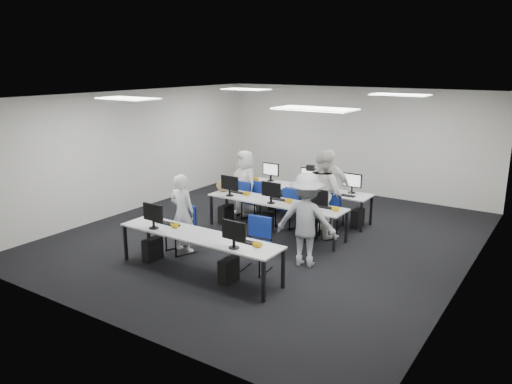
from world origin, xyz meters
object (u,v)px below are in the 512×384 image
Objects in this scene: chair_7 at (332,217)px; student_1 at (324,193)px; student_3 at (327,190)px; desk_mid at (275,203)px; desk_front at (199,237)px; chair_3 at (288,215)px; chair_4 at (330,222)px; photographer at (306,220)px; chair_2 at (254,208)px; chair_0 at (182,237)px; chair_6 at (293,212)px; chair_5 at (248,205)px; student_0 at (183,213)px; chair_1 at (255,255)px; student_2 at (245,183)px.

student_1 is at bearing -104.40° from chair_7.
chair_7 is 0.65m from student_3.
desk_front is at bearing -90.00° from desk_mid.
student_1 is (0.91, 3.10, 0.26)m from desk_front.
student_1 reaches higher than chair_3.
chair_4 is 0.70m from student_1.
desk_mid is 1.83× the size of photographer.
desk_front is 3.33m from chair_2.
student_1 is at bearing 73.51° from chair_0.
chair_6 is 0.48× the size of student_3.
chair_5 is at bearing 166.62° from student_3.
chair_2 is (0.04, 2.54, -0.02)m from chair_0.
chair_7 is (0.94, 0.92, -0.40)m from desk_mid.
chair_7 reaches higher than desk_mid.
chair_5 reaches higher than desk_front.
chair_5 is at bearing 17.65° from student_1.
student_0 is at bearing 76.03° from student_1.
chair_2 is 1.00× the size of chair_7.
chair_6 is at bearing 4.52° from chair_5.
student_1 is (0.15, 2.46, 0.63)m from chair_1.
photographer is (0.46, -2.13, 0.59)m from chair_7.
student_2 is (-1.37, 0.03, 0.52)m from chair_6.
chair_4 is 0.27m from chair_7.
photographer is at bearing -166.21° from student_0.
student_3 is at bearing 77.06° from desk_front.
chair_4 is 0.94× the size of chair_5.
chair_5 is 0.47× the size of student_1.
chair_5 is at bearing 120.12° from chair_1.
student_3 reaches higher than chair_0.
photographer is at bearing -68.63° from chair_6.
student_1 is at bearing -130.57° from student_0.
desk_front is 3.70× the size of chair_3.
student_1 is (1.88, 2.41, 0.15)m from student_0.
chair_6 is (0.97, 2.77, -0.02)m from chair_0.
student_1 reaches higher than photographer.
chair_7 is at bearing 75.09° from desk_front.
chair_7 is (2.16, 0.18, 0.00)m from chair_5.
chair_6 is at bearing 5.91° from student_1.
student_0 is at bearing 172.29° from chair_1.
chair_0 is at bearing 174.15° from chair_1.
student_3 is 2.19m from photographer.
chair_2 is at bearing 106.34° from desk_front.
chair_2 is at bearing -179.71° from chair_6.
student_2 is at bearing 164.10° from student_3.
chair_0 is (-0.97, 0.63, -0.38)m from desk_front.
chair_0 is 3.29m from chair_4.
student_3 reaches higher than desk_front.
chair_7 reaches higher than chair_5.
chair_4 is at bearing -91.12° from photographer.
student_2 reaches higher than desk_front.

